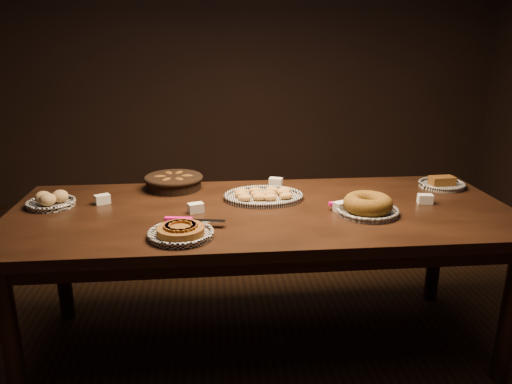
{
  "coord_description": "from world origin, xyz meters",
  "views": [
    {
      "loc": [
        -0.25,
        -2.24,
        1.53
      ],
      "look_at": [
        -0.03,
        0.05,
        0.82
      ],
      "focal_mm": 35.0,
      "sensor_mm": 36.0,
      "label": 1
    }
  ],
  "objects": [
    {
      "name": "tent_cards",
      "position": [
        0.04,
        0.09,
        0.77
      ],
      "size": [
        1.67,
        0.51,
        0.04
      ],
      "color": "white",
      "rests_on": "buffet_table"
    },
    {
      "name": "madeleine_platter",
      "position": [
        0.02,
        0.15,
        0.77
      ],
      "size": [
        0.4,
        0.33,
        0.05
      ],
      "rotation": [
        0.0,
        0.0,
        -0.42
      ],
      "color": "black",
      "rests_on": "buffet_table"
    },
    {
      "name": "croissant_basket",
      "position": [
        -0.44,
        0.38,
        0.8
      ],
      "size": [
        0.39,
        0.39,
        0.08
      ],
      "rotation": [
        0.0,
        0.0,
        0.42
      ],
      "color": "black",
      "rests_on": "buffet_table"
    },
    {
      "name": "bread_roll_plate",
      "position": [
        -1.02,
        0.14,
        0.78
      ],
      "size": [
        0.23,
        0.23,
        0.07
      ],
      "rotation": [
        0.0,
        0.0,
        -0.11
      ],
      "color": "white",
      "rests_on": "buffet_table"
    },
    {
      "name": "apple_tart_plate",
      "position": [
        -0.37,
        -0.31,
        0.77
      ],
      "size": [
        0.33,
        0.29,
        0.05
      ],
      "rotation": [
        0.0,
        0.0,
        -0.08
      ],
      "color": "white",
      "rests_on": "buffet_table"
    },
    {
      "name": "loaf_plate",
      "position": [
        1.02,
        0.27,
        0.77
      ],
      "size": [
        0.25,
        0.25,
        0.06
      ],
      "rotation": [
        0.0,
        0.0,
        0.06
      ],
      "color": "black",
      "rests_on": "buffet_table"
    },
    {
      "name": "buffet_table",
      "position": [
        0.0,
        0.0,
        0.68
      ],
      "size": [
        2.4,
        1.0,
        0.75
      ],
      "color": "black",
      "rests_on": "ground"
    },
    {
      "name": "bundt_cake_plate",
      "position": [
        0.48,
        -0.12,
        0.79
      ],
      "size": [
        0.31,
        0.29,
        0.09
      ],
      "rotation": [
        0.0,
        0.0,
        -0.02
      ],
      "color": "black",
      "rests_on": "buffet_table"
    },
    {
      "name": "ground",
      "position": [
        0.0,
        0.0,
        0.0
      ],
      "size": [
        5.0,
        5.0,
        0.0
      ],
      "primitive_type": "plane",
      "color": "black",
      "rests_on": "ground"
    }
  ]
}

